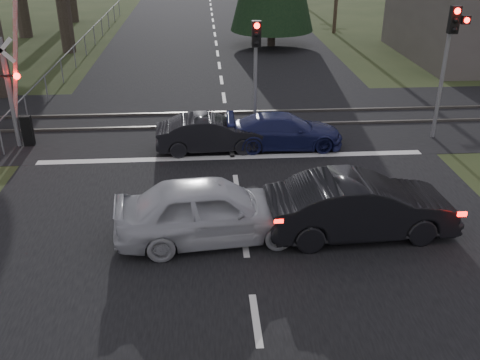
{
  "coord_description": "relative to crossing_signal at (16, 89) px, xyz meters",
  "views": [
    {
      "loc": [
        -0.9,
        -8.37,
        7.22
      ],
      "look_at": [
        -0.06,
        3.78,
        1.3
      ],
      "focal_mm": 40.0,
      "sensor_mm": 36.0,
      "label": 1
    }
  ],
  "objects": [
    {
      "name": "ground",
      "position": [
        7.27,
        -9.79,
        -2.06
      ],
      "size": [
        120.0,
        120.0,
        0.0
      ],
      "primitive_type": "plane",
      "color": "#273317",
      "rests_on": "ground"
    },
    {
      "name": "road",
      "position": [
        7.27,
        0.21,
        -2.05
      ],
      "size": [
        14.0,
        100.0,
        0.01
      ],
      "primitive_type": "cube",
      "color": "black",
      "rests_on": "ground"
    },
    {
      "name": "rail_corridor",
      "position": [
        7.27,
        2.21,
        -2.05
      ],
      "size": [
        120.0,
        8.0,
        0.01
      ],
      "primitive_type": "cube",
      "color": "black",
      "rests_on": "ground"
    },
    {
      "name": "stop_line",
      "position": [
        7.27,
        -1.59,
        -2.05
      ],
      "size": [
        13.0,
        0.35,
        0.0
      ],
      "primitive_type": "cube",
      "color": "silver",
      "rests_on": "ground"
    },
    {
      "name": "rail_near",
      "position": [
        7.27,
        1.41,
        -2.01
      ],
      "size": [
        120.0,
        0.12,
        0.1
      ],
      "primitive_type": "cube",
      "color": "#59544C",
      "rests_on": "ground"
    },
    {
      "name": "rail_far",
      "position": [
        7.27,
        3.01,
        -2.01
      ],
      "size": [
        120.0,
        0.12,
        0.1
      ],
      "primitive_type": "cube",
      "color": "#59544C",
      "rests_on": "ground"
    },
    {
      "name": "crossing_signal",
      "position": [
        0.0,
        0.0,
        0.0
      ],
      "size": [
        1.62,
        0.38,
        6.96
      ],
      "color": "slate",
      "rests_on": "ground"
    },
    {
      "name": "traffic_signal_right",
      "position": [
        14.82,
        -0.31,
        1.26
      ],
      "size": [
        0.68,
        0.48,
        4.7
      ],
      "color": "slate",
      "rests_on": "ground"
    },
    {
      "name": "traffic_signal_center",
      "position": [
        8.27,
        0.89,
        0.75
      ],
      "size": [
        0.32,
        0.48,
        4.1
      ],
      "color": "slate",
      "rests_on": "ground"
    },
    {
      "name": "fence_left",
      "position": [
        -0.53,
        12.71,
        -2.06
      ],
      "size": [
        0.1,
        36.0,
        1.2
      ],
      "primitive_type": null,
      "color": "slate",
      "rests_on": "ground"
    },
    {
      "name": "dark_hatchback",
      "position": [
        10.19,
        -6.66,
        -1.28
      ],
      "size": [
        4.82,
        1.89,
        1.56
      ],
      "primitive_type": "imported",
      "rotation": [
        0.0,
        0.0,
        1.62
      ],
      "color": "black",
      "rests_on": "ground"
    },
    {
      "name": "silver_car",
      "position": [
        6.45,
        -6.62,
        -1.25
      ],
      "size": [
        4.89,
        2.38,
        1.61
      ],
      "primitive_type": "imported",
      "rotation": [
        0.0,
        0.0,
        1.67
      ],
      "color": "#A8AAB0",
      "rests_on": "ground"
    },
    {
      "name": "blue_sedan",
      "position": [
        9.15,
        -0.72,
        -1.47
      ],
      "size": [
        4.1,
        1.75,
        1.18
      ],
      "primitive_type": "imported",
      "rotation": [
        0.0,
        0.0,
        1.54
      ],
      "color": "#1A1E4E",
      "rests_on": "ground"
    },
    {
      "name": "dark_car_far",
      "position": [
        6.56,
        -0.88,
        -1.44
      ],
      "size": [
        3.79,
        1.48,
        1.23
      ],
      "primitive_type": "imported",
      "rotation": [
        0.0,
        0.0,
        1.62
      ],
      "color": "black",
      "rests_on": "ground"
    }
  ]
}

